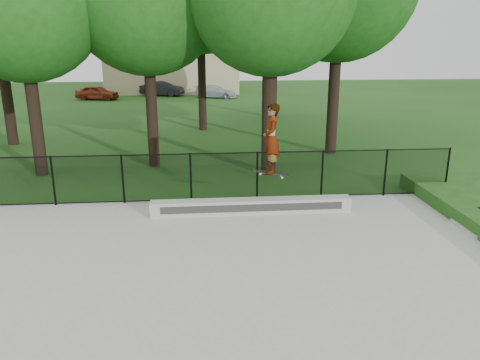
{
  "coord_description": "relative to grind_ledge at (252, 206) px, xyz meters",
  "views": [
    {
      "loc": [
        0.28,
        -7.57,
        4.75
      ],
      "look_at": [
        1.33,
        4.2,
        1.2
      ],
      "focal_mm": 35.0,
      "sensor_mm": 36.0,
      "label": 1
    }
  ],
  "objects": [
    {
      "name": "car_c",
      "position": [
        0.11,
        27.96,
        0.24
      ],
      "size": [
        3.54,
        2.49,
        1.02
      ],
      "primitive_type": "imported",
      "rotation": [
        0.0,
        0.0,
        1.21
      ],
      "color": "#ABB8C2",
      "rests_on": "ground"
    },
    {
      "name": "ground",
      "position": [
        -1.7,
        -4.7,
        -0.27
      ],
      "size": [
        100.0,
        100.0,
        0.0
      ],
      "primitive_type": "plane",
      "color": "#1F4B15",
      "rests_on": "ground"
    },
    {
      "name": "grind_ledge",
      "position": [
        0.0,
        0.0,
        0.0
      ],
      "size": [
        5.63,
        0.4,
        0.42
      ],
      "primitive_type": "cube",
      "color": "#AEAFAA",
      "rests_on": "concrete_slab"
    },
    {
      "name": "skater_airborne",
      "position": [
        0.51,
        -0.08,
        1.92
      ],
      "size": [
        0.84,
        0.7,
        2.02
      ],
      "color": "black",
      "rests_on": "ground"
    },
    {
      "name": "concrete_slab",
      "position": [
        -1.7,
        -4.7,
        -0.24
      ],
      "size": [
        14.0,
        12.0,
        0.06
      ],
      "primitive_type": "cube",
      "color": "#A7A7A1",
      "rests_on": "ground"
    },
    {
      "name": "chainlink_fence",
      "position": [
        -1.7,
        1.2,
        0.54
      ],
      "size": [
        16.06,
        0.06,
        1.5
      ],
      "color": "black",
      "rests_on": "concrete_slab"
    },
    {
      "name": "car_a",
      "position": [
        -9.7,
        27.45,
        0.32
      ],
      "size": [
        3.69,
        2.14,
        1.19
      ],
      "primitive_type": "imported",
      "rotation": [
        0.0,
        0.0,
        1.35
      ],
      "color": "maroon",
      "rests_on": "ground"
    },
    {
      "name": "car_b",
      "position": [
        -4.59,
        29.89,
        0.35
      ],
      "size": [
        3.68,
        2.38,
        1.25
      ],
      "primitive_type": "imported",
      "rotation": [
        0.0,
        0.0,
        1.24
      ],
      "color": "black",
      "rests_on": "ground"
    },
    {
      "name": "distant_building",
      "position": [
        -3.7,
        33.3,
        1.89
      ],
      "size": [
        12.4,
        6.4,
        4.3
      ],
      "color": "tan",
      "rests_on": "ground"
    }
  ]
}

